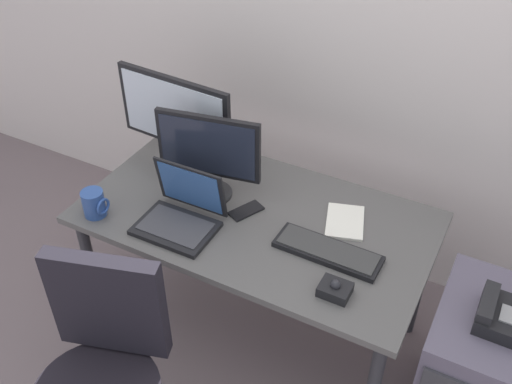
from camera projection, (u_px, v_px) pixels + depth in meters
ground_plane at (256, 327)px, 2.81m from camera, size 8.00×8.00×0.00m
desk at (256, 229)px, 2.42m from camera, size 1.43×0.79×0.71m
file_cabinet at (479, 376)px, 2.21m from camera, size 0.42×0.53×0.66m
desk_phone at (501, 315)px, 1.98m from camera, size 0.17×0.20×0.09m
monitor_main at (175, 117)px, 2.50m from camera, size 0.57×0.18×0.44m
monitor_side at (209, 152)px, 2.35m from camera, size 0.43×0.18×0.39m
keyboard at (328, 251)px, 2.19m from camera, size 0.41×0.14×0.03m
laptop at (181, 213)px, 2.30m from camera, size 0.31×0.26×0.24m
trackball_mouse at (335, 289)px, 2.02m from camera, size 0.11×0.09×0.07m
coffee_mug at (94, 204)px, 2.34m from camera, size 0.10×0.09×0.11m
paper_notepad at (345, 222)px, 2.33m from camera, size 0.20×0.24×0.01m
cell_phone at (246, 211)px, 2.39m from camera, size 0.12×0.16×0.01m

